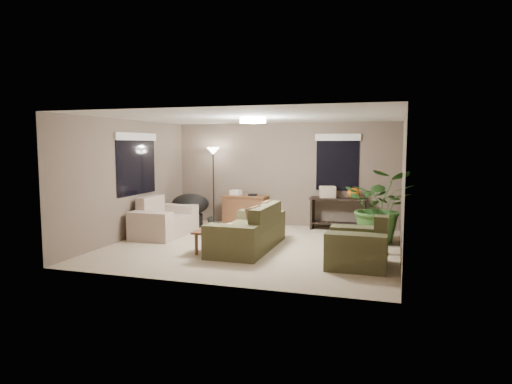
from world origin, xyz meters
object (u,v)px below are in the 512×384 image
(desk, at_px, (245,210))
(floor_lamp, at_px, (213,160))
(main_sofa, at_px, (250,233))
(loveseat, at_px, (163,222))
(cat_scratching_post, at_px, (378,242))
(papasan_chair, at_px, (190,207))
(houseplant, at_px, (380,214))
(console_table, at_px, (338,211))
(armchair, at_px, (358,248))
(coffee_table, at_px, (222,235))

(desk, bearing_deg, floor_lamp, 178.44)
(main_sofa, relative_size, loveseat, 1.37)
(loveseat, xyz_separation_m, cat_scratching_post, (4.57, -0.36, -0.08))
(desk, distance_m, cat_scratching_post, 3.82)
(papasan_chair, height_order, houseplant, houseplant)
(console_table, bearing_deg, armchair, -76.99)
(armchair, distance_m, desk, 4.23)
(main_sofa, relative_size, houseplant, 1.47)
(armchair, height_order, houseplant, houseplant)
(main_sofa, xyz_separation_m, papasan_chair, (-2.10, 1.80, 0.17))
(coffee_table, bearing_deg, desk, 100.32)
(papasan_chair, xyz_separation_m, floor_lamp, (0.39, 0.54, 1.13))
(papasan_chair, bearing_deg, coffee_table, -53.43)
(main_sofa, xyz_separation_m, console_table, (1.37, 2.43, 0.14))
(floor_lamp, xyz_separation_m, cat_scratching_post, (4.08, -2.05, -1.38))
(floor_lamp, bearing_deg, coffee_table, -64.74)
(houseplant, bearing_deg, main_sofa, -151.46)
(main_sofa, xyz_separation_m, houseplant, (2.35, 1.28, 0.29))
(coffee_table, bearing_deg, papasan_chair, 126.57)
(floor_lamp, relative_size, houseplant, 1.27)
(loveseat, xyz_separation_m, armchair, (4.29, -1.35, 0.00))
(floor_lamp, distance_m, cat_scratching_post, 4.77)
(houseplant, bearing_deg, armchair, -97.37)
(coffee_table, xyz_separation_m, floor_lamp, (-1.37, 2.91, 1.24))
(desk, relative_size, houseplant, 0.73)
(loveseat, distance_m, desk, 2.14)
(armchair, bearing_deg, cat_scratching_post, 74.40)
(houseplant, bearing_deg, coffee_table, -145.35)
(armchair, xyz_separation_m, console_table, (-0.73, 3.14, 0.14))
(loveseat, distance_m, cat_scratching_post, 4.58)
(console_table, relative_size, floor_lamp, 0.68)
(loveseat, relative_size, coffee_table, 1.60)
(armchair, xyz_separation_m, houseplant, (0.26, 1.98, 0.29))
(main_sofa, bearing_deg, console_table, 60.64)
(main_sofa, relative_size, floor_lamp, 1.15)
(main_sofa, bearing_deg, coffee_table, -120.22)
(main_sofa, distance_m, console_table, 2.79)
(loveseat, height_order, floor_lamp, floor_lamp)
(armchair, relative_size, houseplant, 0.67)
(floor_lamp, height_order, cat_scratching_post, floor_lamp)
(cat_scratching_post, bearing_deg, floor_lamp, 153.35)
(loveseat, height_order, houseplant, houseplant)
(coffee_table, distance_m, console_table, 3.46)
(papasan_chair, relative_size, cat_scratching_post, 2.25)
(houseplant, distance_m, cat_scratching_post, 1.06)
(main_sofa, bearing_deg, cat_scratching_post, 6.86)
(console_table, bearing_deg, houseplant, -49.59)
(loveseat, relative_size, houseplant, 1.07)
(papasan_chair, distance_m, houseplant, 4.48)
(main_sofa, bearing_deg, floor_lamp, 126.26)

